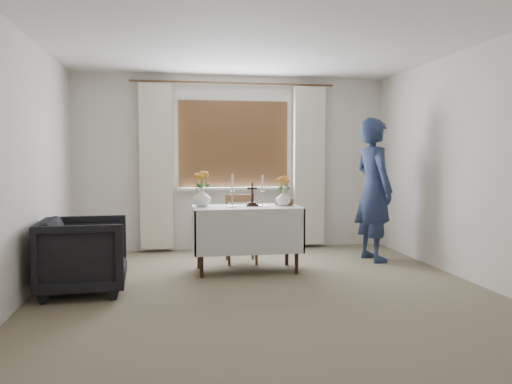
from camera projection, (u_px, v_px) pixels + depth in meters
ground at (266, 294)px, 4.85m from camera, size 5.00×5.00×0.00m
altar_table at (247, 239)px, 5.81m from camera, size 1.24×0.64×0.76m
wooden_chair at (241, 229)px, 6.30m from camera, size 0.41×0.41×0.86m
armchair at (84, 255)px, 4.89m from camera, size 0.86×0.84×0.75m
person at (374, 190)px, 6.41m from camera, size 0.54×0.73×1.83m
radiator at (234, 229)px, 7.21m from camera, size 1.10×0.10×0.60m
wooden_cross at (252, 194)px, 5.81m from camera, size 0.13×0.10×0.28m
candlestick_left at (232, 190)px, 5.72m from camera, size 0.13×0.13×0.38m
candlestick_right at (263, 191)px, 5.77m from camera, size 0.12×0.12×0.37m
flower_vase_left at (202, 197)px, 5.77m from camera, size 0.22×0.22×0.21m
flower_vase_right at (283, 198)px, 5.86m from camera, size 0.22×0.22×0.18m
wicker_basket at (284, 202)px, 5.95m from camera, size 0.25×0.25×0.08m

